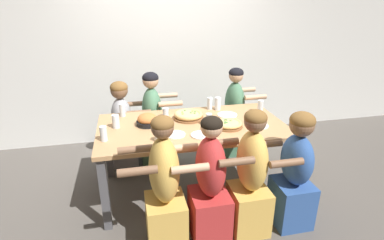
% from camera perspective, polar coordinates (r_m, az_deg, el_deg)
% --- Properties ---
extents(ground_plane, '(18.00, 18.00, 0.00)m').
position_cam_1_polar(ground_plane, '(3.41, 0.00, -12.74)').
color(ground_plane, '#514C47').
rests_on(ground_plane, ground).
extents(restaurant_back_panel, '(10.00, 0.06, 3.20)m').
position_cam_1_polar(restaurant_back_panel, '(4.31, -4.56, 17.17)').
color(restaurant_back_panel, silver).
rests_on(restaurant_back_panel, ground).
extents(dining_table, '(1.89, 1.02, 0.76)m').
position_cam_1_polar(dining_table, '(3.08, 0.00, -2.23)').
color(dining_table, tan).
rests_on(dining_table, ground).
extents(pizza_board_main, '(0.32, 0.32, 0.07)m').
position_cam_1_polar(pizza_board_main, '(3.20, -0.68, 0.87)').
color(pizza_board_main, brown).
rests_on(pizza_board_main, dining_table).
extents(pizza_board_second, '(0.28, 0.28, 0.06)m').
position_cam_1_polar(pizza_board_second, '(3.01, 6.96, -0.79)').
color(pizza_board_second, brown).
rests_on(pizza_board_second, dining_table).
extents(skillet_bowl, '(0.33, 0.23, 0.12)m').
position_cam_1_polar(skillet_bowl, '(3.06, -8.47, -0.03)').
color(skillet_bowl, black).
rests_on(skillet_bowl, dining_table).
extents(empty_plate_a, '(0.20, 0.20, 0.02)m').
position_cam_1_polar(empty_plate_a, '(3.09, 12.52, -1.01)').
color(empty_plate_a, white).
rests_on(empty_plate_a, dining_table).
extents(empty_plate_b, '(0.22, 0.22, 0.02)m').
position_cam_1_polar(empty_plate_b, '(3.32, 6.74, 0.99)').
color(empty_plate_b, white).
rests_on(empty_plate_b, dining_table).
extents(empty_plate_c, '(0.19, 0.19, 0.02)m').
position_cam_1_polar(empty_plate_c, '(2.82, -3.20, -2.77)').
color(empty_plate_c, white).
rests_on(empty_plate_c, dining_table).
extents(empty_plate_d, '(0.19, 0.19, 0.02)m').
position_cam_1_polar(empty_plate_d, '(2.80, 1.76, -2.88)').
color(empty_plate_d, white).
rests_on(empty_plate_d, dining_table).
extents(cocktail_glass_blue, '(0.08, 0.08, 0.11)m').
position_cam_1_polar(cocktail_glass_blue, '(2.70, -6.27, -3.22)').
color(cocktail_glass_blue, silver).
rests_on(cocktail_glass_blue, dining_table).
extents(drinking_glass_a, '(0.07, 0.07, 0.10)m').
position_cam_1_polar(drinking_glass_a, '(3.25, -5.03, 1.32)').
color(drinking_glass_a, silver).
rests_on(drinking_glass_a, dining_table).
extents(drinking_glass_b, '(0.07, 0.07, 0.15)m').
position_cam_1_polar(drinking_glass_b, '(3.47, 4.90, 2.97)').
color(drinking_glass_b, silver).
rests_on(drinking_glass_b, dining_table).
extents(drinking_glass_c, '(0.07, 0.07, 0.13)m').
position_cam_1_polar(drinking_glass_c, '(3.05, -14.30, -0.40)').
color(drinking_glass_c, silver).
rests_on(drinking_glass_c, dining_table).
extents(drinking_glass_d, '(0.07, 0.07, 0.14)m').
position_cam_1_polar(drinking_glass_d, '(3.47, 12.90, 2.59)').
color(drinking_glass_d, silver).
rests_on(drinking_glass_d, dining_table).
extents(drinking_glass_e, '(0.06, 0.06, 0.14)m').
position_cam_1_polar(drinking_glass_e, '(3.48, 3.42, 3.09)').
color(drinking_glass_e, silver).
rests_on(drinking_glass_e, dining_table).
extents(drinking_glass_f, '(0.06, 0.06, 0.14)m').
position_cam_1_polar(drinking_glass_f, '(3.34, -13.11, 1.71)').
color(drinking_glass_f, silver).
rests_on(drinking_glass_f, dining_table).
extents(drinking_glass_g, '(0.06, 0.06, 0.14)m').
position_cam_1_polar(drinking_glass_g, '(2.79, -16.48, -2.68)').
color(drinking_glass_g, silver).
rests_on(drinking_glass_g, dining_table).
extents(drinking_glass_h, '(0.06, 0.06, 0.13)m').
position_cam_1_polar(drinking_glass_h, '(3.01, 3.22, -0.08)').
color(drinking_glass_h, silver).
rests_on(drinking_glass_h, dining_table).
extents(diner_far_midleft, '(0.51, 0.40, 1.16)m').
position_cam_1_polar(diner_far_midleft, '(3.76, -7.45, -0.35)').
color(diner_far_midleft, '#477556').
rests_on(diner_far_midleft, ground).
extents(diner_far_left, '(0.51, 0.40, 1.07)m').
position_cam_1_polar(diner_far_left, '(3.77, -13.03, -1.32)').
color(diner_far_left, '#99999E').
rests_on(diner_far_left, ground).
extents(diner_near_right, '(0.51, 0.40, 1.09)m').
position_cam_1_polar(diner_near_right, '(2.83, 18.91, -9.77)').
color(diner_near_right, '#2D5193').
rests_on(diner_near_right, ground).
extents(diner_near_midleft, '(0.51, 0.40, 1.16)m').
position_cam_1_polar(diner_near_midleft, '(2.47, -5.28, -13.13)').
color(diner_near_midleft, gold).
rests_on(diner_near_midleft, ground).
extents(diner_far_right, '(0.51, 0.40, 1.16)m').
position_cam_1_polar(diner_far_right, '(3.99, 8.03, 0.87)').
color(diner_far_right, '#477556').
rests_on(diner_far_right, ground).
extents(diner_near_center, '(0.51, 0.40, 1.12)m').
position_cam_1_polar(diner_near_center, '(2.54, 3.37, -12.43)').
color(diner_near_center, '#B22D2D').
rests_on(diner_near_center, ground).
extents(diner_near_midright, '(0.51, 0.40, 1.15)m').
position_cam_1_polar(diner_near_midright, '(2.64, 11.00, -11.00)').
color(diner_near_midright, gold).
rests_on(diner_near_midright, ground).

